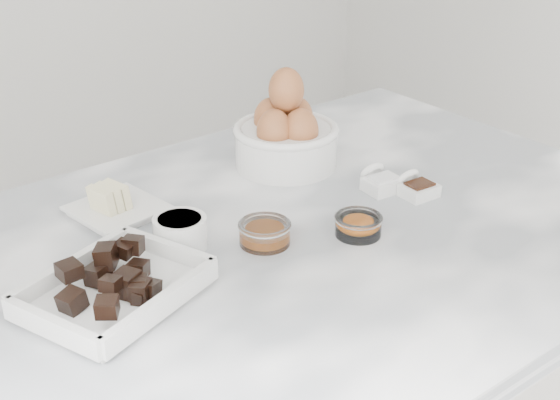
{
  "coord_description": "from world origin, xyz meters",
  "views": [
    {
      "loc": [
        -0.62,
        -0.77,
        1.49
      ],
      "look_at": [
        0.02,
        0.03,
        0.98
      ],
      "focal_mm": 50.0,
      "sensor_mm": 36.0,
      "label": 1
    }
  ],
  "objects_px": {
    "butter_plate": "(116,205)",
    "egg_bowl": "(286,135)",
    "salt_spoon": "(380,181)",
    "chocolate_dish": "(115,284)",
    "vanilla_spoon": "(416,187)",
    "honey_bowl": "(265,233)",
    "sugar_ramekin": "(180,231)",
    "zest_bowl": "(358,224)"
  },
  "relations": [
    {
      "from": "zest_bowl",
      "to": "salt_spoon",
      "type": "relative_size",
      "value": 0.93
    },
    {
      "from": "honey_bowl",
      "to": "vanilla_spoon",
      "type": "relative_size",
      "value": 1.09
    },
    {
      "from": "salt_spoon",
      "to": "egg_bowl",
      "type": "bearing_deg",
      "value": 109.23
    },
    {
      "from": "butter_plate",
      "to": "egg_bowl",
      "type": "bearing_deg",
      "value": -2.29
    },
    {
      "from": "egg_bowl",
      "to": "honey_bowl",
      "type": "height_order",
      "value": "egg_bowl"
    },
    {
      "from": "egg_bowl",
      "to": "salt_spoon",
      "type": "distance_m",
      "value": 0.19
    },
    {
      "from": "honey_bowl",
      "to": "egg_bowl",
      "type": "bearing_deg",
      "value": 45.05
    },
    {
      "from": "chocolate_dish",
      "to": "honey_bowl",
      "type": "height_order",
      "value": "chocolate_dish"
    },
    {
      "from": "egg_bowl",
      "to": "vanilla_spoon",
      "type": "bearing_deg",
      "value": -67.94
    },
    {
      "from": "sugar_ramekin",
      "to": "salt_spoon",
      "type": "relative_size",
      "value": 1.0
    },
    {
      "from": "butter_plate",
      "to": "egg_bowl",
      "type": "distance_m",
      "value": 0.32
    },
    {
      "from": "honey_bowl",
      "to": "zest_bowl",
      "type": "bearing_deg",
      "value": -27.74
    },
    {
      "from": "chocolate_dish",
      "to": "honey_bowl",
      "type": "bearing_deg",
      "value": -0.23
    },
    {
      "from": "zest_bowl",
      "to": "egg_bowl",
      "type": "bearing_deg",
      "value": 73.97
    },
    {
      "from": "zest_bowl",
      "to": "chocolate_dish",
      "type": "bearing_deg",
      "value": 169.68
    },
    {
      "from": "sugar_ramekin",
      "to": "honey_bowl",
      "type": "distance_m",
      "value": 0.12
    },
    {
      "from": "chocolate_dish",
      "to": "butter_plate",
      "type": "height_order",
      "value": "chocolate_dish"
    },
    {
      "from": "zest_bowl",
      "to": "sugar_ramekin",
      "type": "bearing_deg",
      "value": 149.56
    },
    {
      "from": "salt_spoon",
      "to": "chocolate_dish",
      "type": "bearing_deg",
      "value": -177.12
    },
    {
      "from": "butter_plate",
      "to": "vanilla_spoon",
      "type": "distance_m",
      "value": 0.47
    },
    {
      "from": "vanilla_spoon",
      "to": "salt_spoon",
      "type": "bearing_deg",
      "value": 120.8
    },
    {
      "from": "vanilla_spoon",
      "to": "salt_spoon",
      "type": "height_order",
      "value": "salt_spoon"
    },
    {
      "from": "sugar_ramekin",
      "to": "egg_bowl",
      "type": "distance_m",
      "value": 0.32
    },
    {
      "from": "chocolate_dish",
      "to": "egg_bowl",
      "type": "relative_size",
      "value": 1.43
    },
    {
      "from": "salt_spoon",
      "to": "butter_plate",
      "type": "bearing_deg",
      "value": 154.2
    },
    {
      "from": "sugar_ramekin",
      "to": "honey_bowl",
      "type": "xyz_separation_m",
      "value": [
        0.1,
        -0.07,
        -0.01
      ]
    },
    {
      "from": "chocolate_dish",
      "to": "salt_spoon",
      "type": "height_order",
      "value": "chocolate_dish"
    },
    {
      "from": "butter_plate",
      "to": "vanilla_spoon",
      "type": "xyz_separation_m",
      "value": [
        0.41,
        -0.23,
        -0.0
      ]
    },
    {
      "from": "sugar_ramekin",
      "to": "egg_bowl",
      "type": "height_order",
      "value": "egg_bowl"
    },
    {
      "from": "honey_bowl",
      "to": "salt_spoon",
      "type": "relative_size",
      "value": 1.0
    },
    {
      "from": "egg_bowl",
      "to": "honey_bowl",
      "type": "distance_m",
      "value": 0.28
    },
    {
      "from": "butter_plate",
      "to": "egg_bowl",
      "type": "height_order",
      "value": "egg_bowl"
    },
    {
      "from": "sugar_ramekin",
      "to": "butter_plate",
      "type": "bearing_deg",
      "value": 100.04
    },
    {
      "from": "zest_bowl",
      "to": "vanilla_spoon",
      "type": "relative_size",
      "value": 1.01
    },
    {
      "from": "chocolate_dish",
      "to": "zest_bowl",
      "type": "xyz_separation_m",
      "value": [
        0.36,
        -0.06,
        -0.01
      ]
    },
    {
      "from": "chocolate_dish",
      "to": "vanilla_spoon",
      "type": "bearing_deg",
      "value": -2.85
    },
    {
      "from": "butter_plate",
      "to": "vanilla_spoon",
      "type": "height_order",
      "value": "butter_plate"
    },
    {
      "from": "chocolate_dish",
      "to": "egg_bowl",
      "type": "distance_m",
      "value": 0.47
    },
    {
      "from": "egg_bowl",
      "to": "zest_bowl",
      "type": "distance_m",
      "value": 0.27
    },
    {
      "from": "butter_plate",
      "to": "vanilla_spoon",
      "type": "bearing_deg",
      "value": -29.73
    },
    {
      "from": "egg_bowl",
      "to": "vanilla_spoon",
      "type": "height_order",
      "value": "egg_bowl"
    },
    {
      "from": "honey_bowl",
      "to": "vanilla_spoon",
      "type": "xyz_separation_m",
      "value": [
        0.29,
        -0.02,
        -0.0
      ]
    }
  ]
}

